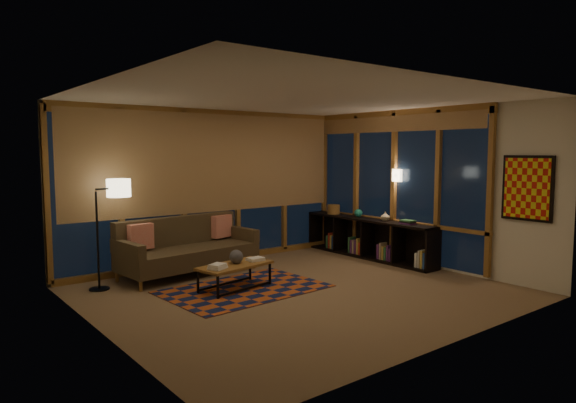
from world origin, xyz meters
TOP-DOWN VIEW (x-y plane):
  - floor at (0.00, 0.00)m, footprint 5.50×5.00m
  - ceiling at (0.00, 0.00)m, footprint 5.50×5.00m
  - walls at (0.00, 0.00)m, footprint 5.51×5.01m
  - window_wall_back at (0.00, 2.43)m, footprint 5.30×0.16m
  - window_wall_right at (2.68, 0.60)m, footprint 0.16×3.70m
  - wall_art at (2.71, -1.85)m, footprint 0.06×0.74m
  - wall_sconce at (2.62, 0.45)m, footprint 0.12×0.18m
  - sofa at (-0.75, 1.85)m, footprint 2.28×1.10m
  - pillow_left at (-1.50, 1.97)m, footprint 0.40×0.18m
  - pillow_right at (0.03, 2.15)m, footprint 0.40×0.22m
  - area_rug at (-0.55, 0.57)m, footprint 2.32×1.61m
  - coffee_table at (-0.65, 0.65)m, footprint 1.17×0.69m
  - book_stack_a at (-0.99, 0.57)m, footprint 0.29×0.26m
  - book_stack_b at (-0.28, 0.69)m, footprint 0.25×0.20m
  - ceramic_pot at (-0.60, 0.70)m, footprint 0.22×0.22m
  - floor_lamp at (-2.19, 1.85)m, footprint 0.59×0.46m
  - bookshelf at (2.49, 1.00)m, footprint 0.40×2.93m
  - basket at (2.47, 1.92)m, footprint 0.25×0.25m
  - teal_bowl at (2.49, 1.26)m, footprint 0.19×0.19m
  - vase at (2.49, 0.59)m, footprint 0.21×0.21m
  - shelf_book_stack at (2.49, 0.09)m, footprint 0.23×0.28m

SIDE VIEW (x-z plane):
  - floor at x=0.00m, z-range -0.01..0.01m
  - area_rug at x=-0.55m, z-range 0.00..0.01m
  - coffee_table at x=-0.65m, z-range 0.00..0.37m
  - bookshelf at x=2.49m, z-range 0.00..0.73m
  - book_stack_b at x=-0.28m, z-range 0.37..0.42m
  - book_stack_a at x=-0.99m, z-range 0.37..0.43m
  - sofa at x=-0.75m, z-range 0.00..0.90m
  - ceramic_pot at x=-0.60m, z-range 0.37..0.57m
  - pillow_right at x=0.03m, z-range 0.45..0.83m
  - pillow_left at x=-1.50m, z-range 0.45..0.84m
  - shelf_book_stack at x=2.49m, z-range 0.73..0.80m
  - floor_lamp at x=-2.19m, z-range 0.00..1.58m
  - teal_bowl at x=2.49m, z-range 0.73..0.89m
  - vase at x=2.49m, z-range 0.73..0.90m
  - basket at x=2.47m, z-range 0.73..0.92m
  - walls at x=0.00m, z-range 0.00..2.70m
  - window_wall_back at x=0.00m, z-range 0.05..2.65m
  - window_wall_right at x=2.68m, z-range 0.05..2.65m
  - wall_art at x=2.71m, z-range 0.98..1.92m
  - wall_sconce at x=2.62m, z-range 1.44..1.66m
  - ceiling at x=0.00m, z-range 2.70..2.71m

